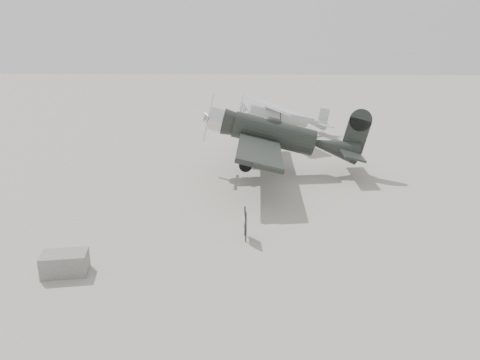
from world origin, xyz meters
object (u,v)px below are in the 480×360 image
Objects in this scene: equipment_block at (65,263)px; highwing_monoplane at (281,113)px; lowwing_monoplane at (281,136)px; sign_board at (245,221)px.

highwing_monoplane is at bearing 69.61° from equipment_block.
lowwing_monoplane is at bearing -111.69° from highwing_monoplane.
sign_board is at bearing -100.67° from lowwing_monoplane.
lowwing_monoplane is at bearing 57.58° from equipment_block.
lowwing_monoplane is 14.39m from equipment_block.
lowwing_monoplane reaches higher than sign_board.
equipment_block is at bearing -157.63° from sign_board.
highwing_monoplane is (0.58, 10.10, -0.31)m from lowwing_monoplane.
highwing_monoplane reaches higher than sign_board.
equipment_block is at bearing -121.84° from lowwing_monoplane.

